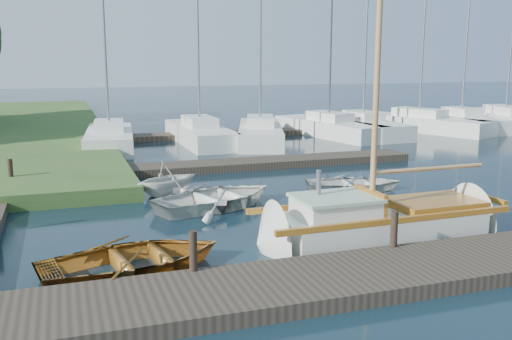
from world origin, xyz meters
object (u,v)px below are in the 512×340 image
object	(u,v)px
marina_boat_4	(363,125)
marina_boat_5	(419,122)
tender_b	(167,176)
marina_boat_1	(200,132)
dinghy	(133,254)
marina_boat_7	(505,119)
marina_boat_6	(461,121)
marina_boat_2	(260,132)
mooring_post_2	(394,229)
marina_boat_0	(109,137)
marina_boat_3	(329,126)
mooring_post_1	(193,251)
sailboat	(384,225)
mooring_post_5	(11,171)
tender_a	(216,194)
tender_c	(354,181)

from	to	relation	value
marina_boat_4	marina_boat_5	world-z (taller)	marina_boat_4
tender_b	marina_boat_1	xyz separation A→B (m)	(3.74, 11.23, -0.05)
tender_b	marina_boat_1	size ratio (longest dim) A/B	0.23
dinghy	marina_boat_7	world-z (taller)	marina_boat_7
marina_boat_1	marina_boat_6	xyz separation A→B (m)	(17.01, 0.35, -0.00)
dinghy	marina_boat_2	xyz separation A→B (m)	(8.80, 17.17, 0.18)
mooring_post_2	marina_boat_0	distance (m)	19.14
marina_boat_5	marina_boat_7	size ratio (longest dim) A/B	0.92
tender_b	marina_boat_3	size ratio (longest dim) A/B	0.22
mooring_post_1	mooring_post_2	distance (m)	4.50
sailboat	tender_b	bearing A→B (deg)	122.31
mooring_post_1	mooring_post_5	bearing A→B (deg)	111.80
mooring_post_1	mooring_post_5	xyz separation A→B (m)	(-4.00, 10.00, 0.00)
tender_a	marina_boat_2	distance (m)	13.84
tender_b	mooring_post_1	bearing A→B (deg)	147.95
mooring_post_2	mooring_post_5	world-z (taller)	same
marina_boat_5	marina_boat_2	bearing A→B (deg)	76.42
marina_boat_1	marina_boat_2	world-z (taller)	marina_boat_2
dinghy	marina_boat_0	size ratio (longest dim) A/B	0.33
sailboat	tender_a	distance (m)	5.30
dinghy	marina_boat_7	xyz separation A→B (m)	(26.21, 18.42, 0.17)
marina_boat_4	marina_boat_7	xyz separation A→B (m)	(10.72, 0.40, -0.01)
sailboat	marina_boat_1	world-z (taller)	marina_boat_1
marina_boat_0	marina_boat_6	world-z (taller)	marina_boat_0
marina_boat_2	marina_boat_3	world-z (taller)	marina_boat_2
sailboat	marina_boat_7	bearing A→B (deg)	41.16
marina_boat_4	mooring_post_1	bearing A→B (deg)	141.22
tender_b	marina_boat_3	world-z (taller)	marina_boat_3
marina_boat_2	marina_boat_3	distance (m)	4.73
tender_c	marina_boat_5	size ratio (longest dim) A/B	0.31
marina_boat_3	marina_boat_4	xyz separation A→B (m)	(2.09, -0.26, 0.00)
marina_boat_4	tender_c	bearing A→B (deg)	147.90
mooring_post_5	tender_c	xyz separation A→B (m)	(10.97, -3.65, -0.37)
mooring_post_5	marina_boat_6	xyz separation A→B (m)	(25.64, 9.41, -0.14)
marina_boat_6	mooring_post_5	bearing A→B (deg)	112.70
marina_boat_0	marina_boat_7	world-z (taller)	marina_boat_0
dinghy	marina_boat_0	bearing A→B (deg)	-13.34
tender_b	tender_c	distance (m)	6.25
mooring_post_5	tender_b	bearing A→B (deg)	-23.93
tender_c	mooring_post_2	bearing A→B (deg)	172.62
marina_boat_2	marina_boat_3	bearing A→B (deg)	-57.94
marina_boat_1	marina_boat_5	size ratio (longest dim) A/B	1.01
tender_c	marina_boat_0	bearing A→B (deg)	43.76
marina_boat_2	marina_boat_6	distance (m)	13.93
marina_boat_2	marina_boat_6	world-z (taller)	marina_boat_2
sailboat	marina_boat_4	size ratio (longest dim) A/B	0.95
marina_boat_0	tender_b	bearing A→B (deg)	-169.07
tender_b	tender_c	bearing A→B (deg)	-129.16
mooring_post_1	tender_a	distance (m)	6.02
tender_a	marina_boat_7	bearing A→B (deg)	-79.04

